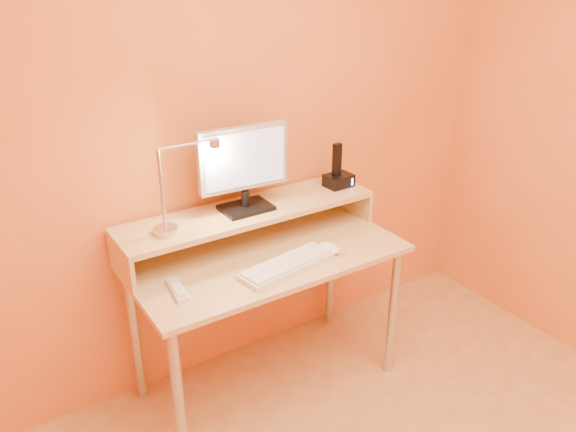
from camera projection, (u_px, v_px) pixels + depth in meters
wall_back at (228, 119)px, 2.48m from camera, size 3.00×0.04×2.50m
desk_leg_fl at (179, 403)px, 2.15m from camera, size 0.04×0.04×0.69m
desk_leg_fr at (393, 313)px, 2.70m from camera, size 0.04×0.04×0.69m
desk_leg_bl at (135, 336)px, 2.53m from camera, size 0.04×0.04×0.69m
desk_leg_br at (330, 269)px, 3.08m from camera, size 0.04×0.04×0.69m
desk_lower at (267, 256)px, 2.46m from camera, size 1.20×0.60×0.02m
shelf_riser_left at (121, 262)px, 2.25m from camera, size 0.02×0.30×0.14m
shelf_riser_right at (351, 200)px, 2.84m from camera, size 0.02×0.30×0.14m
desk_shelf at (249, 211)px, 2.51m from camera, size 1.20×0.30×0.02m
monitor_foot at (246, 208)px, 2.50m from camera, size 0.22×0.16×0.02m
monitor_neck at (246, 198)px, 2.48m from camera, size 0.04×0.04×0.07m
monitor_panel at (243, 158)px, 2.41m from camera, size 0.41×0.06×0.28m
monitor_back at (241, 157)px, 2.43m from camera, size 0.37×0.04×0.24m
monitor_screen at (245, 159)px, 2.39m from camera, size 0.37×0.03×0.24m
lamp_base at (166, 230)px, 2.28m from camera, size 0.10×0.10×0.02m
lamp_post at (161, 190)px, 2.21m from camera, size 0.01×0.01×0.33m
lamp_arm at (187, 145)px, 2.20m from camera, size 0.24×0.01×0.01m
lamp_head at (215, 143)px, 2.26m from camera, size 0.04×0.04×0.03m
lamp_bulb at (215, 147)px, 2.27m from camera, size 0.03×0.03×0.00m
phone_dock at (339, 180)px, 2.74m from camera, size 0.13×0.10×0.06m
phone_handset at (337, 160)px, 2.69m from camera, size 0.04×0.03×0.16m
phone_led at (352, 182)px, 2.73m from camera, size 0.01×0.00×0.04m
keyboard at (287, 266)px, 2.34m from camera, size 0.45×0.20×0.02m
mouse at (330, 248)px, 2.47m from camera, size 0.08×0.12×0.04m
remote_control at (177, 290)px, 2.18m from camera, size 0.07×0.18×0.02m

